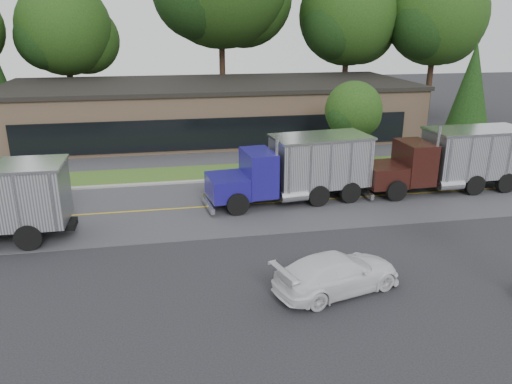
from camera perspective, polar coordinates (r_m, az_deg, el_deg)
ground at (r=17.32m, az=-3.17°, el=-12.11°), size 140.00×140.00×0.00m
road at (r=25.42m, az=-5.83°, el=-1.73°), size 60.00×8.00×0.02m
center_line at (r=25.42m, az=-5.83°, el=-1.73°), size 60.00×0.12×0.01m
curb at (r=29.38m, az=-6.55°, el=1.12°), size 60.00×0.30×0.12m
grass_verge at (r=31.10m, az=-6.80°, el=2.11°), size 60.00×3.40×0.03m
far_parking at (r=35.91m, az=-7.37°, el=4.38°), size 60.00×7.00×0.02m
strip_mall at (r=41.49m, az=-5.22°, el=9.24°), size 32.00×12.00×4.00m
tree_far_b at (r=49.51m, az=-20.84°, el=16.64°), size 8.74×8.23×12.47m
tree_far_d at (r=51.11m, az=10.57°, el=18.71°), size 9.89×9.31×14.11m
tree_far_e at (r=52.69m, az=19.97°, el=18.03°), size 9.98×9.39×14.23m
evergreen_right at (r=39.61m, az=23.35°, el=10.57°), size 3.37×3.37×7.66m
tree_verge at (r=32.51m, az=11.13°, el=8.90°), size 3.82×3.59×5.45m
dump_truck_blue at (r=25.82m, az=4.93°, el=2.86°), size 8.70×3.52×3.36m
dump_truck_maroon at (r=29.54m, az=21.65°, el=3.64°), size 9.31×2.87×3.36m
rally_car at (r=17.71m, az=9.30°, el=-9.10°), size 5.00×3.13×1.35m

